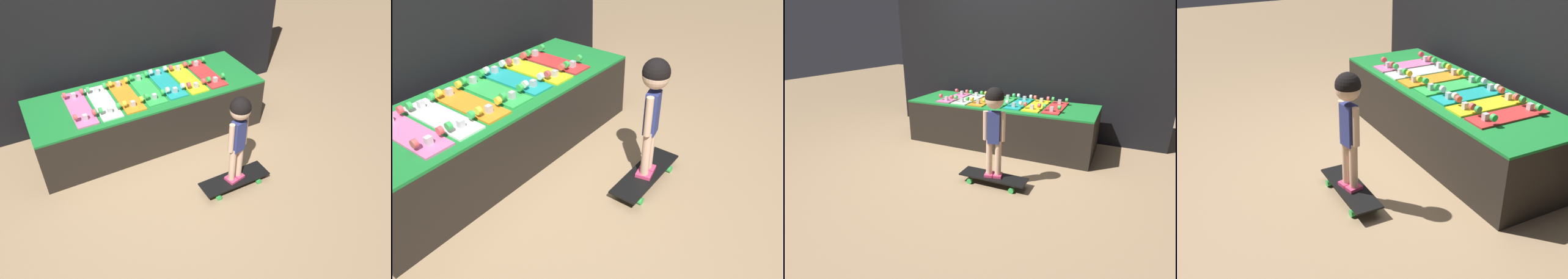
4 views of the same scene
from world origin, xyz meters
The scene contains 12 objects.
ground_plane centered at (0.00, 0.00, 0.00)m, with size 16.00×16.00×0.00m, color #9E7F5B.
back_wall centered at (0.00, 1.18, 1.13)m, with size 4.00×0.10×2.27m.
display_rack centered at (0.00, 0.59, 0.28)m, with size 2.37×0.82×0.56m.
skateboard_pink_on_rack centered at (-0.69, 0.57, 0.57)m, with size 0.20×0.64×0.09m.
skateboard_white_on_rack centered at (-0.46, 0.57, 0.57)m, with size 0.20×0.64×0.09m.
skateboard_orange_on_rack centered at (-0.23, 0.57, 0.57)m, with size 0.20×0.64×0.09m.
skateboard_green_on_rack centered at (0.00, 0.60, 0.57)m, with size 0.20×0.64×0.09m.
skateboard_teal_on_rack centered at (0.23, 0.61, 0.57)m, with size 0.20×0.64×0.09m.
skateboard_yellow_on_rack centered at (0.46, 0.59, 0.57)m, with size 0.20×0.64×0.09m.
skateboard_red_on_rack centered at (0.69, 0.60, 0.57)m, with size 0.20×0.64×0.09m.
skateboard_on_floor centered at (0.37, -0.53, 0.07)m, with size 0.67×0.21×0.09m.
child centered at (0.37, -0.53, 0.70)m, with size 0.21×0.18×0.88m.
Camera 3 is at (1.43, -3.02, 1.44)m, focal length 28.00 mm.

